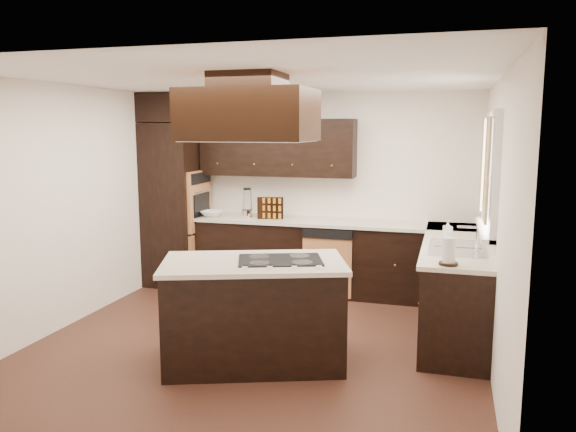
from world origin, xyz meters
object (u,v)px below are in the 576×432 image
object	(u,v)px
island	(254,314)
spice_rack	(270,208)
range_hood	(249,115)
oven_column	(175,204)

from	to	relation	value
island	spice_rack	bearing A→B (deg)	84.39
range_hood	spice_rack	world-z (taller)	range_hood
island	spice_rack	world-z (taller)	spice_rack
oven_column	range_hood	world-z (taller)	range_hood
oven_column	island	bearing A→B (deg)	-49.38
range_hood	spice_rack	bearing A→B (deg)	103.85
oven_column	range_hood	xyz separation A→B (m)	(1.88, -2.25, 1.10)
oven_column	spice_rack	xyz separation A→B (m)	(1.31, 0.05, -0.00)
range_hood	oven_column	bearing A→B (deg)	129.74
oven_column	island	size ratio (longest dim) A/B	1.40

